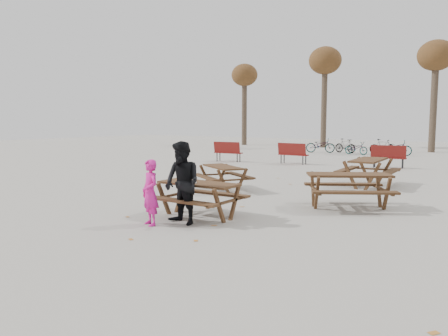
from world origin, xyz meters
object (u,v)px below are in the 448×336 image
Objects in this scene: food_tray at (192,182)px; child at (150,192)px; picnic_table_far at (368,173)px; picnic_table_north at (223,178)px; picnic_table_east at (349,191)px; soda_bottle at (188,179)px; adult at (182,183)px; main_picnic_table at (199,191)px.

food_tray is 1.01m from child.
picnic_table_north is at bearing 131.47° from picnic_table_far.
soda_bottle is at bearing -162.29° from picnic_table_east.
soda_bottle is at bearing 161.89° from food_tray.
adult is 0.87× the size of picnic_table_east.
main_picnic_table is at bearing 163.00° from picnic_table_far.
main_picnic_table is 1.19m from child.
picnic_table_east is at bearing 24.29° from picnic_table_north.
picnic_table_far is at bearing 68.18° from picnic_table_east.
child is 0.78× the size of picnic_table_north.
food_tray is at bearing -18.11° from soda_bottle.
soda_bottle is 3.87m from picnic_table_north.
picnic_table_north is (-1.47, 3.55, -0.48)m from soda_bottle.
soda_bottle is 7.14m from picnic_table_far.
child is 4.74m from picnic_table_north.
main_picnic_table is 6.95m from picnic_table_far.
main_picnic_table reaches higher than picnic_table_north.
main_picnic_table is at bearing 111.06° from adult.
child is (-0.37, -1.13, 0.08)m from main_picnic_table.
food_tray is 3.91m from picnic_table_east.
child is 0.68m from adult.
picnic_table_east is 3.92m from picnic_table_far.
main_picnic_table is 1.34× the size of child.
picnic_table_east is at bearing 68.85° from adult.
soda_bottle is (-0.16, 0.05, 0.05)m from food_tray.
adult is at bearing -60.92° from soda_bottle.
main_picnic_table is 10.00× the size of food_tray.
main_picnic_table is 10.59× the size of soda_bottle.
adult is at bearing -73.21° from food_tray.
child is at bearing -108.21° from main_picnic_table.
adult reaches higher than food_tray.
picnic_table_north is at bearing 140.99° from picnic_table_east.
child reaches higher than soda_bottle.
child is at bearing -155.96° from picnic_table_east.
main_picnic_table is at bearing 93.71° from child.
child is at bearing -41.69° from picnic_table_north.
adult is 1.00× the size of picnic_table_north.
soda_bottle is 0.10× the size of picnic_table_north.
child is 8.14m from picnic_table_far.
picnic_table_north is (-1.79, 4.12, -0.48)m from adult.
food_tray is (-0.04, -0.18, 0.21)m from main_picnic_table.
main_picnic_table is 3.81m from picnic_table_north.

